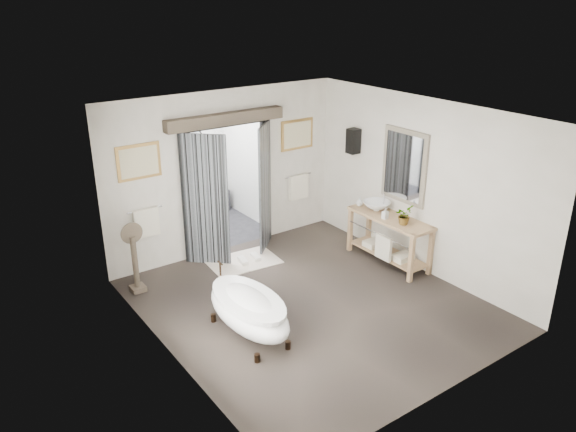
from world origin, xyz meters
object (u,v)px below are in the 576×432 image
object	(u,v)px
clawfoot_tub	(249,310)
vanity	(388,236)
basin	(377,206)
rug	(243,261)

from	to	relation	value
clawfoot_tub	vanity	bearing A→B (deg)	8.96
vanity	basin	bearing A→B (deg)	84.47
rug	basin	world-z (taller)	basin
rug	clawfoot_tub	bearing A→B (deg)	-119.26
basin	clawfoot_tub	bearing A→B (deg)	170.88
clawfoot_tub	vanity	world-z (taller)	vanity
rug	basin	size ratio (longest dim) A/B	2.49
vanity	basin	distance (m)	0.56
clawfoot_tub	rug	bearing A→B (deg)	60.74
clawfoot_tub	rug	distance (m)	2.29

